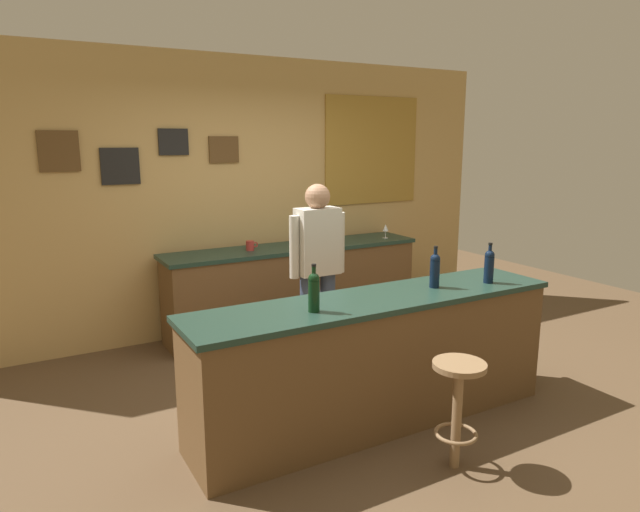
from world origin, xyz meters
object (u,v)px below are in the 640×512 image
wine_bottle_b (435,269)px  bar_stool (458,397)px  wine_bottle_c (489,265)px  wine_glass_b (386,228)px  coffee_mug (250,246)px  wine_glass_a (315,234)px  bartender (318,265)px  wine_bottle_a (314,291)px

wine_bottle_b → bar_stool: bearing=-119.8°
wine_bottle_b → wine_bottle_c: bearing=-12.5°
wine_bottle_c → wine_glass_b: size_ratio=1.97×
coffee_mug → wine_glass_a: bearing=-3.4°
coffee_mug → wine_bottle_b: bearing=-73.9°
bar_stool → wine_glass_a: 2.83m
wine_bottle_c → bartender: bearing=127.8°
coffee_mug → wine_glass_b: bearing=-3.2°
bar_stool → wine_glass_b: (1.40, 2.68, 0.55)m
wine_bottle_a → coffee_mug: 2.18m
wine_bottle_c → wine_glass_b: (0.55, 2.06, -0.05)m
wine_bottle_b → wine_bottle_c: 0.45m
coffee_mug → bar_stool: bearing=-86.3°
bar_stool → wine_bottle_c: wine_bottle_c is taller
bartender → wine_bottle_b: bearing=-67.7°
bar_stool → wine_glass_a: bearing=79.0°
bartender → wine_bottle_c: 1.40m
wine_bottle_a → wine_glass_b: wine_bottle_a is taller
bar_stool → coffee_mug: size_ratio=5.44×
wine_bottle_c → bar_stool: bearing=-143.9°
wine_bottle_b → coffee_mug: wine_bottle_b is taller
wine_bottle_c → wine_glass_b: bearing=75.1°
bar_stool → wine_glass_b: size_ratio=4.39×
wine_bottle_c → wine_glass_b: wine_bottle_c is taller
wine_bottle_a → bar_stool: bearing=-45.3°
wine_bottle_b → wine_bottle_c: (0.44, -0.10, 0.00)m
wine_bottle_c → coffee_mug: size_ratio=2.45×
bartender → wine_glass_a: size_ratio=10.45×
bar_stool → wine_glass_b: bearing=62.4°
wine_bottle_a → wine_bottle_b: same height
bar_stool → wine_bottle_b: size_ratio=2.22×
bar_stool → wine_bottle_c: size_ratio=2.22×
wine_bottle_b → wine_glass_b: wine_bottle_b is taller
bartender → wine_bottle_a: bearing=-120.4°
wine_bottle_a → coffee_mug: size_ratio=2.45×
bartender → wine_glass_a: bearing=62.2°
coffee_mug → wine_bottle_c: bearing=-64.3°
wine_bottle_c → wine_glass_b: 2.13m
bartender → wine_glass_a: 1.13m
bartender → bar_stool: (-0.00, -1.72, -0.48)m
bar_stool → wine_glass_a: size_ratio=4.39×
bar_stool → wine_bottle_a: wine_bottle_a is taller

